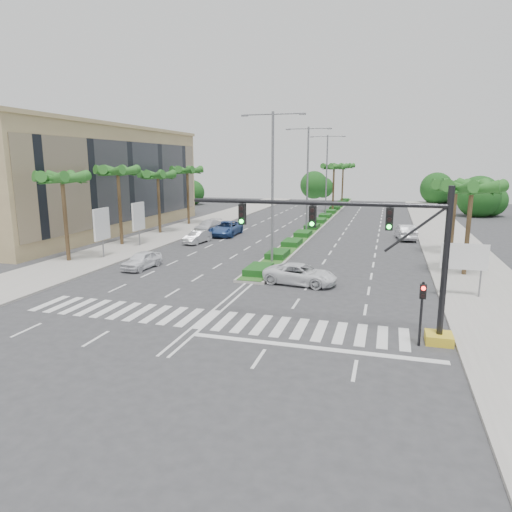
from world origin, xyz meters
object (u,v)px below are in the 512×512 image
Objects in this scene: car_parked_d at (208,226)px; car_right at (406,232)px; car_parked_a at (142,260)px; car_parked_b at (197,237)px; car_crossing at (300,274)px; car_parked_c at (226,228)px.

car_right reaches higher than car_parked_d.
car_parked_a is 11.78m from car_parked_b.
car_parked_a is 12.85m from car_crossing.
car_right reaches higher than car_parked_b.
car_parked_a reaches higher than car_parked_b.
car_parked_a is at bearing 37.74° from car_right.
car_parked_a is at bearing -94.24° from car_parked_c.
car_parked_b is 0.67× the size of car_parked_c.
car_parked_d is 0.94× the size of car_crossing.
car_right is at bearing 49.67° from car_parked_a.
car_parked_a is at bearing 92.92° from car_crossing.
car_parked_c reaches higher than car_crossing.
car_parked_b is at bearing -103.12° from car_parked_c.
car_parked_c is (1.11, 5.62, 0.16)m from car_parked_b.
car_parked_d is 22.67m from car_right.
car_right reaches higher than car_parked_a.
car_crossing reaches higher than car_parked_d.
car_parked_c reaches higher than car_parked_b.
car_parked_c is 3.83m from car_parked_d.
car_parked_b is 0.82× the size of car_parked_d.
car_parked_a is 28.60m from car_right.
car_parked_b is 0.78× the size of car_right.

